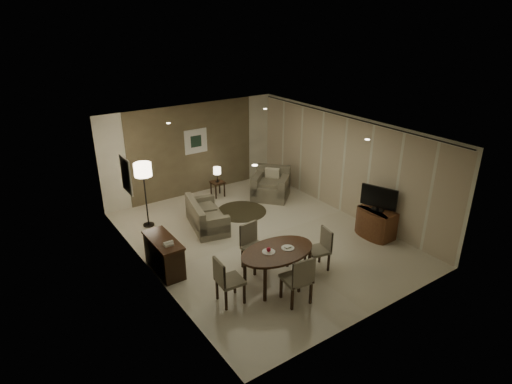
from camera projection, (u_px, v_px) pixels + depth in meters
room_shell at (251, 182)px, 10.23m from camera, size 5.50×7.00×2.70m
taupe_accent at (193, 150)px, 12.57m from camera, size 3.96×0.03×2.70m
curtain_wall at (343, 166)px, 11.33m from camera, size 0.08×6.70×2.58m
curtain_rod at (348, 117)px, 10.82m from camera, size 0.03×6.80×0.03m
art_back_frame at (196, 141)px, 12.50m from camera, size 0.72×0.03×0.72m
art_back_canvas at (196, 141)px, 12.49m from camera, size 0.34×0.01×0.34m
art_left_frame at (126, 175)px, 9.22m from camera, size 0.03×0.60×0.80m
art_left_canvas at (127, 175)px, 9.23m from camera, size 0.01×0.46×0.64m
downlight_nl at (255, 165)px, 7.31m from camera, size 0.10×0.10×0.01m
downlight_nr at (367, 140)px, 8.77m from camera, size 0.10×0.10×0.01m
downlight_fl at (168, 123)px, 10.04m from camera, size 0.10×0.10×0.01m
downlight_fr at (265, 109)px, 11.50m from camera, size 0.10×0.10×0.01m
console_desk at (164, 255)px, 9.01m from camera, size 0.48×1.20×0.75m
telephone at (168, 243)px, 8.61m from camera, size 0.20×0.14×0.09m
tv_cabinet at (376, 223)px, 10.43m from camera, size 0.48×0.90×0.70m
flat_tv at (379, 198)px, 10.16m from camera, size 0.36×0.85×0.60m
dining_table at (277, 267)px, 8.60m from camera, size 1.60×1.00×0.75m
chair_near at (296, 278)px, 8.00m from camera, size 0.55×0.55×1.02m
chair_far at (256, 248)px, 9.05m from camera, size 0.53×0.53×0.99m
chair_left at (230, 280)px, 7.99m from camera, size 0.49×0.49×0.96m
chair_right at (317, 250)px, 9.05m from camera, size 0.51×0.51×0.91m
plate_a at (269, 252)px, 8.39m from camera, size 0.26×0.26×0.02m
plate_b at (288, 248)px, 8.53m from camera, size 0.26×0.26×0.02m
fruit_apple at (269, 249)px, 8.37m from camera, size 0.09×0.09×0.09m
napkin at (288, 247)px, 8.52m from camera, size 0.12×0.08×0.03m
round_rug at (241, 211)px, 11.82m from camera, size 1.37×1.37×0.01m
sofa at (207, 214)px, 10.85m from camera, size 1.65×1.08×0.72m
armchair at (271, 184)px, 12.52m from camera, size 1.37×1.38×0.89m
side_table at (218, 189)px, 12.72m from camera, size 0.36×0.36×0.46m
table_lamp at (217, 174)px, 12.53m from camera, size 0.22×0.22×0.50m
floor_lamp at (146, 195)px, 10.73m from camera, size 0.43×0.43×1.70m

